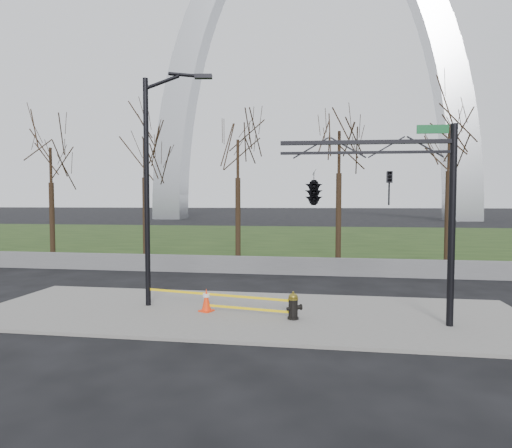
# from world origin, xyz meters

# --- Properties ---
(ground) EXTENTS (500.00, 500.00, 0.00)m
(ground) POSITION_xyz_m (0.00, 0.00, 0.00)
(ground) COLOR black
(ground) RESTS_ON ground
(sidewalk) EXTENTS (18.00, 6.00, 0.10)m
(sidewalk) POSITION_xyz_m (0.00, 0.00, 0.05)
(sidewalk) COLOR slate
(sidewalk) RESTS_ON ground
(grass_strip) EXTENTS (120.00, 40.00, 0.06)m
(grass_strip) POSITION_xyz_m (0.00, 30.00, 0.03)
(grass_strip) COLOR #1D3212
(grass_strip) RESTS_ON ground
(guardrail) EXTENTS (60.00, 0.30, 0.90)m
(guardrail) POSITION_xyz_m (0.00, 8.00, 0.45)
(guardrail) COLOR #59595B
(guardrail) RESTS_ON ground
(gateway_arch) EXTENTS (66.00, 6.00, 65.00)m
(gateway_arch) POSITION_xyz_m (0.00, 75.00, 32.50)
(gateway_arch) COLOR #B7B9BE
(gateway_arch) RESTS_ON ground
(tree_row) EXTENTS (34.56, 4.00, 8.71)m
(tree_row) POSITION_xyz_m (-5.72, 12.00, 4.36)
(tree_row) COLOR black
(tree_row) RESTS_ON ground
(fire_hydrant) EXTENTS (0.54, 0.38, 0.87)m
(fire_hydrant) POSITION_xyz_m (1.60, -0.66, 0.50)
(fire_hydrant) COLOR black
(fire_hydrant) RESTS_ON sidewalk
(traffic_cone) EXTENTS (0.52, 0.52, 0.77)m
(traffic_cone) POSITION_xyz_m (-1.34, -0.16, 0.48)
(traffic_cone) COLOR #FF350D
(traffic_cone) RESTS_ON sidewalk
(street_light) EXTENTS (2.38, 0.53, 8.21)m
(street_light) POSITION_xyz_m (-3.37, 0.38, 4.69)
(street_light) COLOR black
(street_light) RESTS_ON ground
(traffic_signal_mast) EXTENTS (5.09, 2.51, 6.00)m
(traffic_signal_mast) POSITION_xyz_m (2.96, -0.87, 4.15)
(traffic_signal_mast) COLOR black
(traffic_signal_mast) RESTS_ON ground
(caution_tape) EXTENTS (5.18, 1.01, 0.44)m
(caution_tape) POSITION_xyz_m (-0.60, -0.25, 0.54)
(caution_tape) COLOR yellow
(caution_tape) RESTS_ON ground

